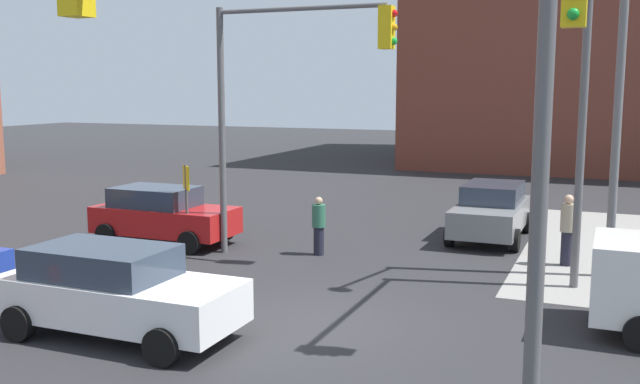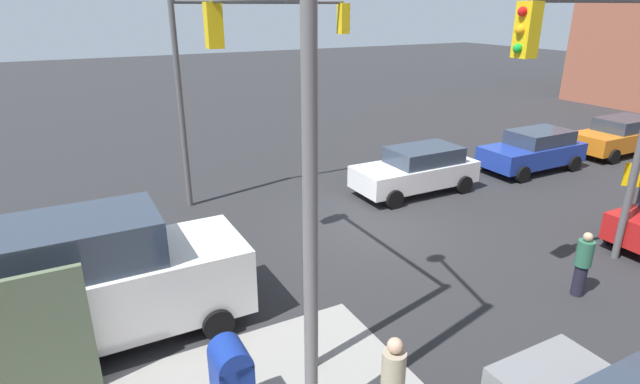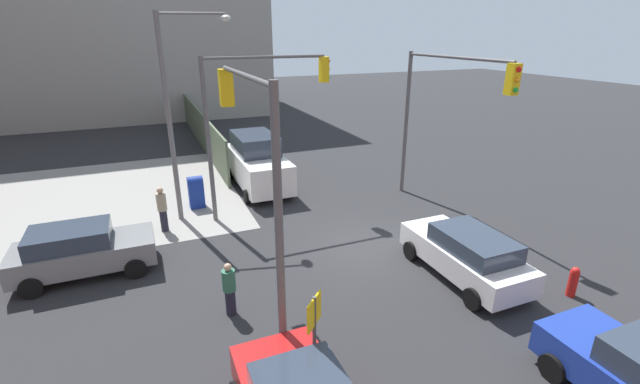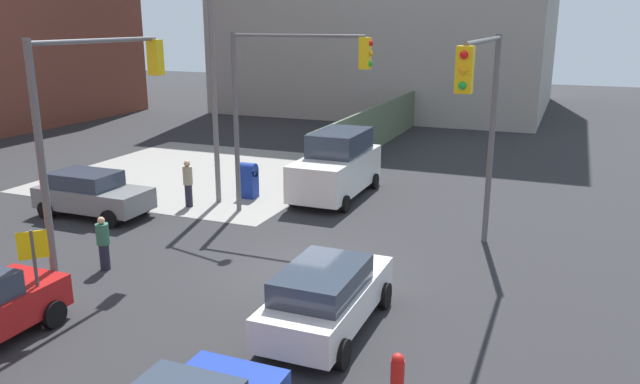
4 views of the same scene
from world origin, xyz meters
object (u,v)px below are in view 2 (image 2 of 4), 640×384
object	(u,v)px
street_lamp_corner	(303,133)
van_white_delivery	(101,281)
mailbox_blue	(232,379)
traffic_signal_se_corner	(251,58)
hatchback_white	(417,169)
traffic_signal_nw_corner	(605,88)
fire_hydrant	(422,156)
sedan_orange	(619,135)
pedestrian_waiting	(583,263)
traffic_signal_ne_corner	(264,100)
coupe_blue	(534,150)

from	to	relation	value
street_lamp_corner	van_white_delivery	world-z (taller)	street_lamp_corner
mailbox_blue	traffic_signal_se_corner	bearing A→B (deg)	-113.31
hatchback_white	van_white_delivery	distance (m)	11.35
traffic_signal_nw_corner	fire_hydrant	bearing A→B (deg)	-105.07
sedan_orange	pedestrian_waiting	distance (m)	13.85
hatchback_white	traffic_signal_nw_corner	bearing A→B (deg)	87.28
traffic_signal_se_corner	hatchback_white	distance (m)	6.84
traffic_signal_nw_corner	van_white_delivery	distance (m)	11.23
fire_hydrant	pedestrian_waiting	bearing A→B (deg)	72.30
traffic_signal_nw_corner	traffic_signal_se_corner	distance (m)	10.18
sedan_orange	hatchback_white	distance (m)	11.07
fire_hydrant	sedan_orange	distance (m)	9.39
traffic_signal_se_corner	van_white_delivery	size ratio (longest dim) A/B	1.20
traffic_signal_ne_corner	van_white_delivery	size ratio (longest dim) A/B	1.20
pedestrian_waiting	mailbox_blue	bearing A→B (deg)	-98.40
traffic_signal_ne_corner	sedan_orange	distance (m)	19.37
van_white_delivery	sedan_orange	bearing A→B (deg)	-170.98
traffic_signal_ne_corner	pedestrian_waiting	distance (m)	7.99
street_lamp_corner	van_white_delivery	bearing A→B (deg)	-54.24
traffic_signal_ne_corner	coupe_blue	distance (m)	14.39
traffic_signal_ne_corner	street_lamp_corner	bearing A→B (deg)	78.20
mailbox_blue	van_white_delivery	world-z (taller)	van_white_delivery
hatchback_white	van_white_delivery	size ratio (longest dim) A/B	0.83
traffic_signal_se_corner	traffic_signal_ne_corner	bearing A→B (deg)	71.19
traffic_signal_ne_corner	hatchback_white	distance (m)	9.50
traffic_signal_ne_corner	van_white_delivery	distance (m)	4.70
fire_hydrant	coupe_blue	world-z (taller)	coupe_blue
mailbox_blue	fire_hydrant	size ratio (longest dim) A/B	1.52
coupe_blue	fire_hydrant	bearing A→B (deg)	-33.04
traffic_signal_se_corner	mailbox_blue	bearing A→B (deg)	66.69
coupe_blue	van_white_delivery	world-z (taller)	van_white_delivery
traffic_signal_nw_corner	pedestrian_waiting	size ratio (longest dim) A/B	4.14
sedan_orange	fire_hydrant	bearing A→B (deg)	-15.72
street_lamp_corner	mailbox_blue	world-z (taller)	street_lamp_corner
traffic_signal_ne_corner	sedan_orange	world-z (taller)	traffic_signal_ne_corner
street_lamp_corner	fire_hydrant	bearing A→B (deg)	-136.36
traffic_signal_nw_corner	street_lamp_corner	bearing A→B (deg)	6.92
hatchback_white	coupe_blue	bearing A→B (deg)	178.21
sedan_orange	van_white_delivery	world-z (taller)	van_white_delivery
traffic_signal_nw_corner	pedestrian_waiting	bearing A→B (deg)	46.78
traffic_signal_nw_corner	coupe_blue	size ratio (longest dim) A/B	1.50
traffic_signal_nw_corner	pedestrian_waiting	xyz separation A→B (m)	(0.66, 0.70, -3.78)
coupe_blue	sedan_orange	xyz separation A→B (m)	(-5.34, 0.14, 0.00)
mailbox_blue	pedestrian_waiting	distance (m)	8.20
traffic_signal_ne_corner	hatchback_white	xyz separation A→B (m)	(-7.47, -4.50, -3.77)
mailbox_blue	pedestrian_waiting	size ratio (longest dim) A/B	0.91
mailbox_blue	van_white_delivery	xyz separation A→B (m)	(1.53, -3.20, 0.52)
sedan_orange	street_lamp_corner	bearing A→B (deg)	20.34
sedan_orange	van_white_delivery	xyz separation A→B (m)	(21.77, 3.46, 0.44)
traffic_signal_ne_corner	street_lamp_corner	world-z (taller)	street_lamp_corner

